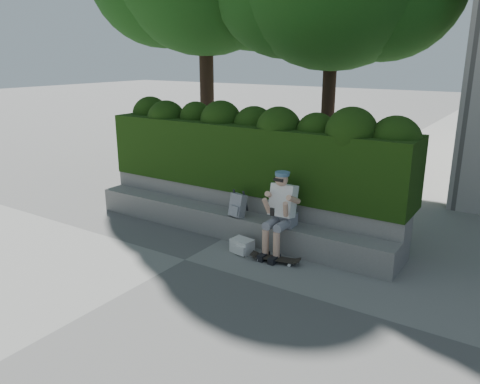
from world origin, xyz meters
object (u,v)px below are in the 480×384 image
Objects in this scene: skateboard at (275,259)px; backpack_plaid at (238,205)px; person at (281,210)px; backpack_ground at (242,246)px.

skateboard is 1.83× the size of backpack_plaid.
backpack_plaid is at bearing 174.78° from person.
backpack_ground is (-0.65, 0.05, 0.05)m from skateboard.
skateboard is 0.66m from backpack_ground.
person is at bearing 7.11° from backpack_plaid.
backpack_ground is at bearing -35.98° from backpack_plaid.
backpack_plaid is (-1.00, 0.44, 0.59)m from skateboard.
person is at bearing 36.82° from backpack_ground.
backpack_plaid is 1.13× the size of backpack_ground.
skateboard is at bearing -11.29° from backpack_plaid.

